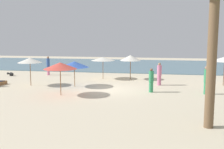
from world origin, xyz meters
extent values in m
plane|color=beige|center=(0.00, 0.00, 0.00)|extent=(60.00, 60.00, 0.00)
cube|color=slate|center=(0.00, 17.00, 0.03)|extent=(48.00, 16.00, 0.06)
cylinder|color=brown|center=(-1.48, 4.96, 0.98)|extent=(0.05, 0.05, 1.95)
cone|color=silver|center=(-1.48, 4.96, 1.85)|extent=(2.16, 2.16, 0.30)
cylinder|color=olive|center=(-2.87, 0.79, 0.97)|extent=(0.06, 0.06, 1.95)
cone|color=#3359B2|center=(-2.87, 0.79, 1.76)|extent=(2.28, 2.28, 0.47)
cylinder|color=brown|center=(8.71, 3.22, 1.13)|extent=(0.06, 0.06, 2.27)
cylinder|color=brown|center=(-2.83, -2.38, 1.08)|extent=(0.05, 0.05, 2.17)
cone|color=#D84C3F|center=(-2.83, -2.38, 2.00)|extent=(2.24, 2.24, 0.44)
cylinder|color=brown|center=(1.04, 5.10, 1.09)|extent=(0.06, 0.06, 2.17)
cone|color=silver|center=(1.04, 5.10, 1.97)|extent=(1.89, 1.89, 0.50)
cylinder|color=brown|center=(-6.50, 0.66, 1.08)|extent=(0.06, 0.06, 2.17)
cone|color=silver|center=(-6.50, 0.66, 2.03)|extent=(1.94, 1.94, 0.38)
cylinder|color=#D17299|center=(3.65, 2.57, 0.39)|extent=(0.32, 0.32, 0.79)
cylinder|color=#D17299|center=(3.65, 2.57, 1.20)|extent=(0.37, 0.37, 0.82)
sphere|color=#A37556|center=(3.65, 2.57, 1.71)|extent=(0.22, 0.22, 0.22)
cylinder|color=#D17299|center=(-7.44, 6.42, 0.41)|extent=(0.29, 0.29, 0.82)
cylinder|color=#2D4C8C|center=(-7.44, 6.42, 1.25)|extent=(0.34, 0.34, 0.86)
sphere|color=#A37556|center=(-7.44, 6.42, 1.78)|extent=(0.23, 0.23, 0.23)
cylinder|color=#338C59|center=(3.11, -0.34, 0.37)|extent=(0.34, 0.34, 0.74)
cylinder|color=#338C59|center=(3.11, -0.34, 1.12)|extent=(0.40, 0.40, 0.77)
sphere|color=brown|center=(3.11, -0.34, 1.60)|extent=(0.21, 0.21, 0.21)
cylinder|color=#338C59|center=(6.82, -0.37, 0.42)|extent=(0.32, 0.32, 0.84)
cylinder|color=#338C59|center=(6.82, -0.37, 1.27)|extent=(0.37, 0.37, 0.87)
sphere|color=#A37556|center=(6.82, -0.37, 1.82)|extent=(0.24, 0.24, 0.24)
cylinder|color=brown|center=(5.87, -7.52, 3.02)|extent=(0.41, 0.41, 6.05)
cube|color=black|center=(-10.86, 5.27, 0.02)|extent=(0.48, 0.42, 0.04)
ellipsoid|color=black|center=(-10.86, 5.27, 0.19)|extent=(0.76, 0.65, 0.32)
sphere|color=black|center=(-11.13, 5.10, 0.25)|extent=(0.22, 0.22, 0.22)
camera|label=1|loc=(3.75, -19.76, 4.01)|focal=44.38mm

